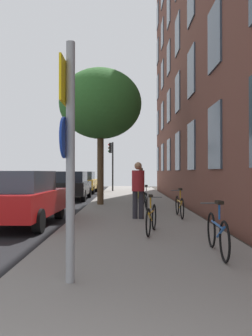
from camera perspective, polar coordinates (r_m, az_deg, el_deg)
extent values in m
plane|color=#332D28|center=(16.22, -11.47, -6.33)|extent=(41.80, 41.80, 0.00)
cube|color=black|center=(16.76, -18.57, -6.11)|extent=(7.00, 38.00, 0.01)
cube|color=gray|center=(15.91, 1.07, -6.24)|extent=(4.20, 38.00, 0.12)
cube|color=brown|center=(17.53, 10.62, 26.39)|extent=(0.50, 27.00, 19.16)
cube|color=#384756|center=(10.38, 14.76, 5.22)|extent=(0.06, 1.41, 1.95)
cube|color=#384756|center=(13.85, 10.94, 3.73)|extent=(0.06, 1.41, 1.95)
cube|color=#384756|center=(17.36, 8.66, 2.84)|extent=(0.06, 1.41, 1.95)
cube|color=#384756|center=(20.89, 7.15, 2.24)|extent=(0.06, 1.41, 1.95)
cube|color=#384756|center=(24.43, 6.08, 1.82)|extent=(0.06, 1.41, 1.95)
cube|color=#384756|center=(27.98, 5.28, 1.50)|extent=(0.06, 1.41, 1.95)
cube|color=#384756|center=(11.11, 14.71, 20.94)|extent=(0.06, 1.41, 1.95)
cube|color=#384756|center=(14.40, 10.91, 15.83)|extent=(0.06, 1.41, 1.95)
cube|color=#384756|center=(17.80, 8.64, 12.61)|extent=(0.06, 1.41, 1.95)
cube|color=#384756|center=(21.26, 7.14, 10.41)|extent=(0.06, 1.41, 1.95)
cube|color=#384756|center=(24.75, 6.07, 8.83)|extent=(0.06, 1.41, 1.95)
cube|color=#384756|center=(28.26, 5.27, 7.64)|extent=(0.06, 1.41, 1.95)
cube|color=#384756|center=(18.73, 8.62, 21.65)|extent=(0.06, 1.41, 1.95)
cube|color=#384756|center=(22.04, 7.12, 18.16)|extent=(0.06, 1.41, 1.95)
cube|color=#384756|center=(25.43, 6.06, 15.58)|extent=(0.06, 1.41, 1.95)
cube|color=#384756|center=(28.85, 5.26, 13.60)|extent=(0.06, 1.41, 1.95)
cube|color=#384756|center=(23.20, 7.11, 25.25)|extent=(0.06, 1.41, 1.95)
cube|color=#384756|center=(26.43, 6.05, 21.89)|extent=(0.06, 1.41, 1.95)
cube|color=#384756|center=(29.74, 5.26, 19.26)|extent=(0.06, 1.41, 1.95)
cube|color=#384756|center=(30.91, 5.25, 24.54)|extent=(0.06, 1.41, 1.95)
cylinder|color=gray|center=(4.54, -9.75, 1.10)|extent=(0.12, 0.12, 3.25)
cube|color=yellow|center=(4.72, -10.71, 14.26)|extent=(0.03, 0.60, 0.60)
cylinder|color=#14339E|center=(4.58, -10.73, 5.16)|extent=(0.03, 0.56, 0.56)
cylinder|color=black|center=(26.08, -2.49, 0.27)|extent=(0.12, 0.12, 3.82)
cube|color=black|center=(26.15, -2.88, 3.47)|extent=(0.20, 0.24, 0.80)
sphere|color=red|center=(26.18, -3.12, 4.04)|extent=(0.16, 0.16, 0.16)
sphere|color=#523707|center=(26.16, -3.12, 3.47)|extent=(0.16, 0.16, 0.16)
sphere|color=#083E11|center=(26.14, -3.12, 2.90)|extent=(0.16, 0.16, 0.16)
cylinder|color=#4C3823|center=(15.27, -4.60, 0.29)|extent=(0.30, 0.30, 3.48)
ellipsoid|color=#2D6628|center=(15.58, -4.59, 10.90)|extent=(3.77, 3.77, 3.21)
torus|color=black|center=(6.84, 14.24, -10.25)|extent=(0.08, 0.69, 0.69)
torus|color=black|center=(5.79, 16.36, -11.99)|extent=(0.08, 0.69, 0.69)
cylinder|color=#194C99|center=(6.28, 15.20, -9.35)|extent=(0.10, 0.92, 0.04)
cylinder|color=#194C99|center=(6.03, 15.75, -10.54)|extent=(0.08, 0.56, 0.30)
cylinder|color=#194C99|center=(6.09, 15.52, -7.21)|extent=(0.04, 0.04, 0.28)
cube|color=black|center=(6.07, 15.51, -5.71)|extent=(0.10, 0.24, 0.06)
cylinder|color=#4C4C4C|center=(6.77, 14.23, -5.87)|extent=(0.42, 0.05, 0.03)
torus|color=black|center=(8.62, 4.64, -8.37)|extent=(0.18, 0.65, 0.66)
torus|color=black|center=(7.68, 3.67, -9.32)|extent=(0.18, 0.65, 0.66)
cylinder|color=#C68C19|center=(8.13, 4.18, -7.56)|extent=(0.22, 0.80, 0.04)
cylinder|color=#C68C19|center=(7.90, 3.94, -8.36)|extent=(0.15, 0.49, 0.27)
cylinder|color=#C68C19|center=(7.96, 4.03, -5.91)|extent=(0.04, 0.04, 0.28)
cube|color=black|center=(7.95, 4.03, -4.76)|extent=(0.10, 0.24, 0.06)
cylinder|color=#4C4C4C|center=(8.57, 4.64, -5.00)|extent=(0.42, 0.12, 0.03)
torus|color=black|center=(11.68, 8.58, -6.32)|extent=(0.05, 0.67, 0.66)
torus|color=black|center=(10.61, 9.40, -6.89)|extent=(0.05, 0.67, 0.66)
cylinder|color=#C68C19|center=(11.13, 8.97, -5.66)|extent=(0.06, 0.93, 0.04)
cylinder|color=#C68C19|center=(10.87, 9.18, -6.22)|extent=(0.05, 0.56, 0.30)
cylinder|color=#C68C19|center=(10.95, 9.09, -4.43)|extent=(0.04, 0.04, 0.28)
cube|color=black|center=(10.94, 9.09, -3.59)|extent=(0.10, 0.24, 0.06)
cylinder|color=#4C4C4C|center=(11.64, 8.57, -3.81)|extent=(0.42, 0.04, 0.03)
torus|color=black|center=(13.87, 3.18, -5.41)|extent=(0.05, 0.68, 0.68)
torus|color=black|center=(12.79, 3.36, -5.81)|extent=(0.05, 0.68, 0.68)
cylinder|color=#99999E|center=(13.31, 3.27, -4.80)|extent=(0.06, 0.93, 0.04)
cylinder|color=#99999E|center=(13.05, 3.31, -5.26)|extent=(0.06, 0.56, 0.30)
cylinder|color=#99999E|center=(13.13, 3.29, -3.75)|extent=(0.04, 0.04, 0.28)
cube|color=black|center=(13.13, 3.29, -3.05)|extent=(0.10, 0.24, 0.06)
cylinder|color=#4C4C4C|center=(13.84, 3.18, -3.26)|extent=(0.42, 0.04, 0.03)
torus|color=black|center=(15.30, 2.87, -5.09)|extent=(0.17, 0.60, 0.61)
torus|color=black|center=(14.32, 2.22, -5.40)|extent=(0.17, 0.60, 0.61)
cylinder|color=black|center=(14.80, 2.55, -4.59)|extent=(0.22, 0.84, 0.04)
cylinder|color=black|center=(14.56, 2.39, -4.96)|extent=(0.15, 0.51, 0.28)
cylinder|color=black|center=(14.64, 2.46, -3.71)|extent=(0.04, 0.04, 0.28)
cube|color=black|center=(14.63, 2.46, -3.08)|extent=(0.10, 0.24, 0.06)
cylinder|color=#4C4C4C|center=(15.27, 2.86, -3.28)|extent=(0.42, 0.12, 0.03)
cylinder|color=#26262D|center=(10.60, 1.37, -6.33)|extent=(0.16, 0.16, 0.88)
cylinder|color=#26262D|center=(10.61, 2.44, -6.33)|extent=(0.16, 0.16, 0.88)
cylinder|color=maroon|center=(10.56, 1.90, -2.19)|extent=(0.56, 0.56, 0.66)
sphere|color=#936B4C|center=(10.56, 1.90, 0.36)|extent=(0.24, 0.24, 0.24)
cylinder|color=olive|center=(18.55, 2.09, -3.94)|extent=(0.16, 0.16, 0.85)
cylinder|color=olive|center=(18.56, 2.68, -3.94)|extent=(0.16, 0.16, 0.85)
cylinder|color=#4C4742|center=(18.53, 2.38, -1.64)|extent=(0.55, 0.55, 0.64)
sphere|color=brown|center=(18.53, 2.38, -0.22)|extent=(0.23, 0.23, 0.23)
cube|color=red|center=(10.46, -17.70, -5.70)|extent=(2.03, 4.18, 0.70)
cube|color=#384756|center=(10.23, -18.03, -2.17)|extent=(1.67, 2.36, 0.60)
cylinder|color=black|center=(12.02, -19.77, -6.72)|extent=(0.22, 0.64, 0.64)
cylinder|color=black|center=(11.56, -11.59, -6.99)|extent=(0.22, 0.64, 0.64)
cylinder|color=black|center=(9.01, -14.94, -8.78)|extent=(0.22, 0.64, 0.64)
cube|color=black|center=(19.45, -9.37, -3.39)|extent=(1.85, 4.39, 0.70)
cube|color=#1E232D|center=(19.21, -9.47, -1.48)|extent=(1.54, 2.47, 0.60)
cylinder|color=black|center=(20.98, -10.98, -4.14)|extent=(0.22, 0.64, 0.64)
cylinder|color=black|center=(20.74, -6.52, -4.19)|extent=(0.22, 0.64, 0.64)
cylinder|color=black|center=(18.25, -12.62, -4.66)|extent=(0.22, 0.64, 0.64)
cylinder|color=black|center=(17.97, -7.50, -4.73)|extent=(0.22, 0.64, 0.64)
cube|color=orange|center=(25.19, -7.50, -2.77)|extent=(1.84, 4.29, 0.70)
cube|color=#2D3847|center=(24.96, -7.56, -1.30)|extent=(1.54, 2.40, 0.60)
cylinder|color=black|center=(26.68, -8.89, -3.40)|extent=(0.22, 0.64, 0.64)
cylinder|color=black|center=(26.48, -5.34, -3.43)|extent=(0.22, 0.64, 0.64)
cylinder|color=black|center=(23.98, -9.88, -3.71)|extent=(0.22, 0.64, 0.64)
cylinder|color=black|center=(23.76, -5.93, -3.75)|extent=(0.22, 0.64, 0.64)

